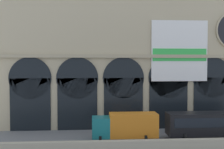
{
  "coord_description": "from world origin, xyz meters",
  "views": [
    {
      "loc": [
        -4.33,
        -33.17,
        8.91
      ],
      "look_at": [
        -1.54,
        5.0,
        7.37
      ],
      "focal_mm": 45.98,
      "sensor_mm": 36.0,
      "label": 1
    }
  ],
  "objects": [
    {
      "name": "box_truck_center",
      "position": [
        -0.38,
        -0.63,
        1.7
      ],
      "size": [
        7.5,
        2.91,
        3.12
      ],
      "color": "#19727A",
      "rests_on": "ground"
    },
    {
      "name": "bus_mideast",
      "position": [
        10.03,
        -0.7,
        1.78
      ],
      "size": [
        11.0,
        3.25,
        3.1
      ],
      "color": "black",
      "rests_on": "ground"
    },
    {
      "name": "quay_parapet_wall",
      "position": [
        0.0,
        -4.94,
        0.58
      ],
      "size": [
        90.0,
        0.7,
        1.15
      ],
      "primitive_type": "cube",
      "color": "#B2A891",
      "rests_on": "ground"
    },
    {
      "name": "station_building",
      "position": [
        0.04,
        7.85,
        10.74
      ],
      "size": [
        38.13,
        6.12,
        22.01
      ],
      "color": "#BCAD8C",
      "rests_on": "ground"
    },
    {
      "name": "ground_plane",
      "position": [
        0.0,
        0.0,
        0.0
      ],
      "size": [
        200.0,
        200.0,
        0.0
      ],
      "primitive_type": "plane",
      "color": "slate"
    }
  ]
}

